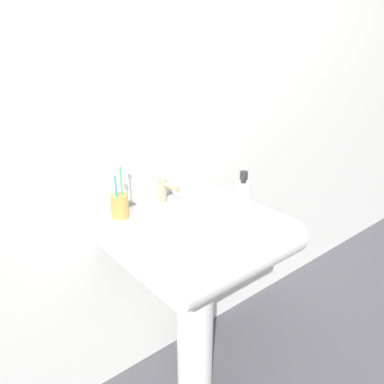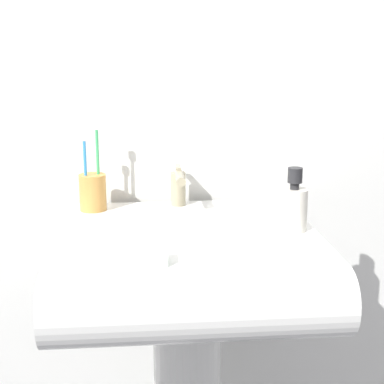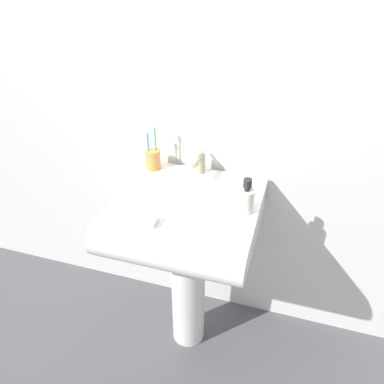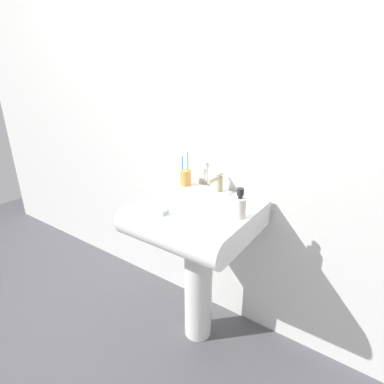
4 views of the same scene
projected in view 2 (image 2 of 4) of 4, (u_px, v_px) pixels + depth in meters
wall_back at (177, 62)px, 1.49m from camera, size 5.00×0.05×2.40m
sink_basin at (189, 267)px, 1.26m from camera, size 0.57×0.56×0.13m
faucet at (179, 185)px, 1.47m from camera, size 0.04×0.14×0.10m
toothbrush_cup at (93, 191)px, 1.44m from camera, size 0.07×0.07×0.22m
soap_bottle at (294, 206)px, 1.28m from camera, size 0.06×0.06×0.14m
bar_soap at (149, 257)px, 1.09m from camera, size 0.07×0.05×0.02m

